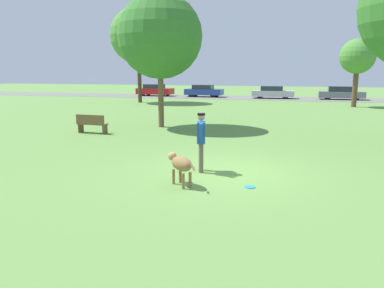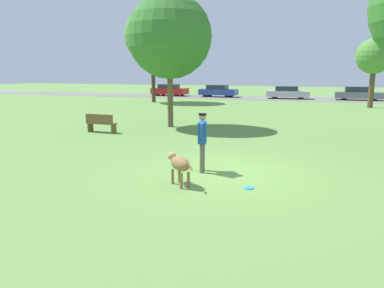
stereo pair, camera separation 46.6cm
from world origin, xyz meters
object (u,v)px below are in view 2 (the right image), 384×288
object	(u,v)px
tree_far_right	(374,57)
park_bench	(101,123)
parked_car_silver	(288,93)
dog	(179,164)
tree_far_left	(153,36)
tree_near_left	(170,36)
person	(202,137)
frisbee	(249,188)
parked_car_blue	(218,91)
parked_car_red	(170,90)
parked_car_grey	(358,94)

from	to	relation	value
tree_far_right	park_bench	size ratio (longest dim) A/B	3.63
park_bench	parked_car_silver	bearing A→B (deg)	-102.16
park_bench	dog	bearing A→B (deg)	136.71
tree_far_left	dog	bearing A→B (deg)	-64.01
dog	tree_near_left	size ratio (longest dim) A/B	0.15
person	parked_car_silver	bearing A→B (deg)	166.20
person	park_bench	world-z (taller)	person
frisbee	park_bench	size ratio (longest dim) A/B	0.18
tree_far_left	parked_car_blue	size ratio (longest dim) A/B	2.04
tree_far_right	tree_near_left	distance (m)	17.51
person	tree_far_left	distance (m)	24.10
parked_car_silver	parked_car_red	bearing A→B (deg)	175.71
park_bench	frisbee	bearing A→B (deg)	144.79
person	parked_car_red	xyz separation A→B (m)	(-12.95, 29.39, -0.32)
tree_far_left	parked_car_red	xyz separation A→B (m)	(-1.94, 8.48, -5.05)
parked_car_red	parked_car_silver	bearing A→B (deg)	0.11
frisbee	tree_far_right	size ratio (longest dim) A/B	0.05
parked_car_blue	tree_far_right	bearing A→B (deg)	-28.14
parked_car_silver	park_bench	xyz separation A→B (m)	(-6.19, -24.14, -0.17)
parked_car_grey	park_bench	bearing A→B (deg)	-117.39
parked_car_blue	frisbee	bearing A→B (deg)	-72.71
frisbee	tree_far_right	world-z (taller)	tree_far_right
parked_car_blue	parked_car_grey	distance (m)	13.69
parked_car_blue	park_bench	bearing A→B (deg)	-86.48
parked_car_grey	parked_car_blue	bearing A→B (deg)	179.80
frisbee	parked_car_silver	bearing A→B (deg)	93.03
tree_near_left	parked_car_grey	bearing A→B (deg)	64.41
tree_far_right	person	bearing A→B (deg)	-107.02
frisbee	parked_car_silver	xyz separation A→B (m)	(-1.59, 30.10, 0.61)
parked_car_grey	parked_car_red	bearing A→B (deg)	179.56
frisbee	parked_car_blue	size ratio (longest dim) A/B	0.06
tree_far_left	parked_car_blue	distance (m)	10.45
frisbee	parked_car_grey	size ratio (longest dim) A/B	0.06
tree_near_left	dog	bearing A→B (deg)	-66.68
person	parked_car_grey	bearing A→B (deg)	153.72
parked_car_silver	tree_far_left	bearing A→B (deg)	-146.01
person	parked_car_blue	size ratio (longest dim) A/B	0.41
park_bench	parked_car_red	bearing A→B (deg)	-72.57
park_bench	parked_car_grey	bearing A→B (deg)	-115.23
dog	parked_car_silver	bearing A→B (deg)	-48.27
tree_far_right	parked_car_red	world-z (taller)	tree_far_right
parked_car_red	park_bench	size ratio (longest dim) A/B	2.80
person	park_bench	distance (m)	7.97
frisbee	parked_car_blue	world-z (taller)	parked_car_blue
dog	park_bench	world-z (taller)	park_bench
frisbee	parked_car_blue	xyz separation A→B (m)	(-8.82, 30.37, 0.64)
parked_car_grey	tree_far_right	bearing A→B (deg)	-88.30
person	parked_car_silver	world-z (taller)	person
dog	tree_near_left	xyz separation A→B (m)	(-3.86, 8.94, 3.82)
frisbee	parked_car_blue	distance (m)	31.64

